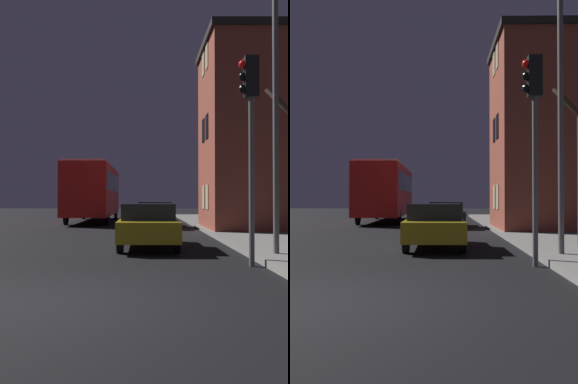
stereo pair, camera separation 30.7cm
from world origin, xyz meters
The scene contains 7 objects.
ground_plane centered at (0.00, 0.00, 0.00)m, with size 120.00×120.00×0.00m, color black.
brick_building centered at (5.68, 13.38, 4.48)m, with size 3.51×5.41×8.60m.
streetlamp centered at (3.92, 4.11, 5.34)m, with size 1.24×0.54×6.86m.
traffic_light centered at (3.55, 3.15, 3.31)m, with size 0.43×0.24×4.63m.
bus centered at (-2.03, 21.56, 2.15)m, with size 2.56×10.95×3.61m.
car_near_lane centered at (1.33, 6.71, 0.71)m, with size 1.72×4.09×1.34m.
car_mid_lane centered at (1.76, 16.09, 0.70)m, with size 1.89×4.47×1.32m.
Camera 2 is at (1.52, -6.22, 1.48)m, focal length 40.00 mm.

